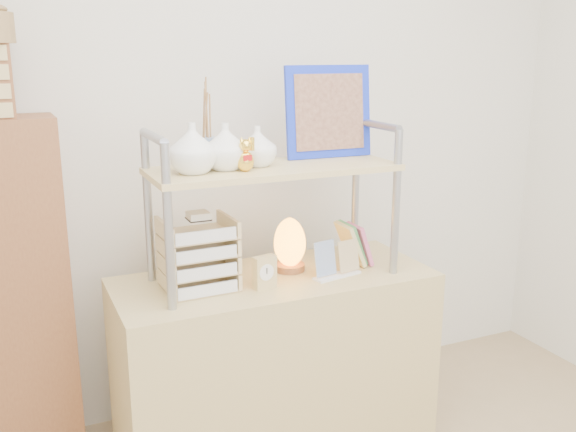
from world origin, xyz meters
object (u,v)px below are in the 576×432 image
(desk, at_px, (275,367))
(salt_lamp, at_px, (290,244))
(letter_tray, at_px, (199,259))
(cabinet, at_px, (7,300))

(desk, xyz_separation_m, salt_lamp, (0.08, 0.04, 0.48))
(desk, relative_size, letter_tray, 4.23)
(letter_tray, bearing_deg, desk, 1.86)
(cabinet, bearing_deg, desk, -22.67)
(desk, bearing_deg, cabinet, 158.32)
(letter_tray, bearing_deg, cabinet, 149.28)
(cabinet, distance_m, salt_lamp, 1.08)
(desk, distance_m, salt_lamp, 0.49)
(cabinet, xyz_separation_m, salt_lamp, (1.01, -0.33, 0.18))
(cabinet, height_order, letter_tray, cabinet)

